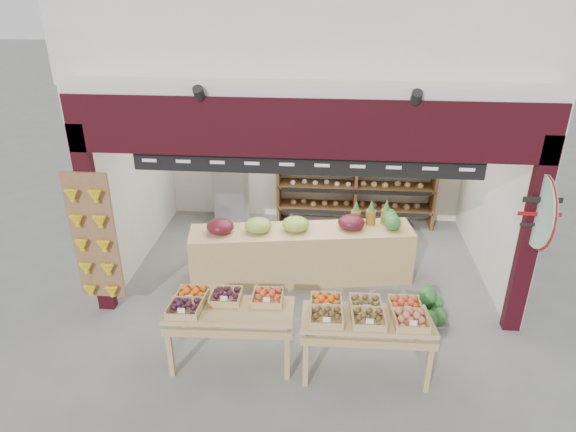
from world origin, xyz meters
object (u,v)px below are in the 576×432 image
Objects in this scene: mid_counter at (301,252)px; display_table_right at (367,315)px; cardboard_stack at (235,251)px; display_table_left at (224,305)px; back_shelving at (357,167)px; watermelon_pile at (424,309)px; refrigerator at (232,180)px.

mid_counter reaches higher than display_table_right.
mid_counter reaches higher than cardboard_stack.
cardboard_stack is at bearing 97.48° from display_table_left.
back_shelving is at bearing 90.04° from display_table_right.
display_table_left is 2.75m from watermelon_pile.
back_shelving is 1.92× the size of display_table_left.
back_shelving is 3.18m from watermelon_pile.
watermelon_pile is at bearing -27.10° from mid_counter.
cardboard_stack is at bearing 131.21° from display_table_right.
cardboard_stack is 3.06m from watermelon_pile.
back_shelving is at bearing -5.59° from refrigerator.
display_table_right reaches higher than watermelon_pile.
refrigerator is 3.81m from display_table_left.
back_shelving is at bearing 66.77° from mid_counter.
refrigerator is at bearing -177.90° from back_shelving.
display_table_right is at bearing -130.01° from watermelon_pile.
back_shelving reaches higher than mid_counter.
display_table_left is at bearing 176.95° from display_table_right.
mid_counter reaches higher than watermelon_pile.
refrigerator is at bearing 137.93° from watermelon_pile.
watermelon_pile is at bearing -23.31° from cardboard_stack.
back_shelving is 2.96× the size of cardboard_stack.
display_table_right reaches higher than cardboard_stack.
display_table_right is (1.67, -0.09, 0.03)m from display_table_left.
watermelon_pile is at bearing -73.56° from back_shelving.
mid_counter is at bearing -113.23° from back_shelving.
cardboard_stack is 0.65× the size of display_table_left.
refrigerator is at bearing 120.61° from display_table_right.
display_table_left is at bearing -82.52° from cardboard_stack.
mid_counter is 2.00m from display_table_left.
back_shelving reaches higher than display_table_right.
mid_counter is at bearing 114.62° from display_table_right.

